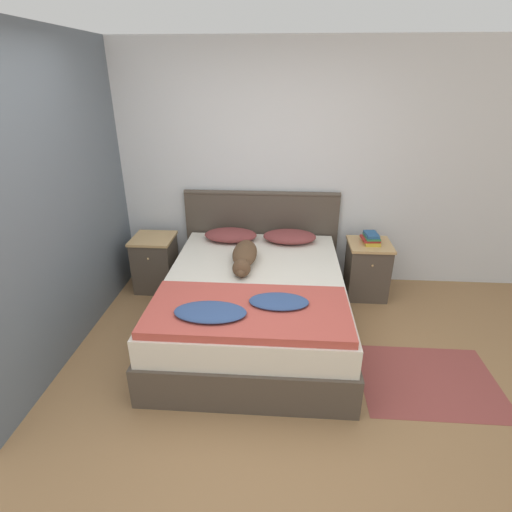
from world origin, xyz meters
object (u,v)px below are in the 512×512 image
object	(u,v)px
pillow_left	(231,235)
dog	(244,256)
book_stack	(371,238)
bed	(254,304)
nightstand_left	(156,263)
nightstand_right	(367,269)
pillow_right	(290,236)

from	to	relation	value
pillow_left	dog	size ratio (longest dim) A/B	0.73
book_stack	dog	bearing A→B (deg)	-157.99
bed	dog	xyz separation A→B (m)	(-0.11, 0.24, 0.37)
pillow_left	dog	xyz separation A→B (m)	(0.20, -0.58, 0.02)
bed	pillow_left	distance (m)	0.95
book_stack	nightstand_left	bearing A→B (deg)	-179.80
nightstand_right	pillow_right	world-z (taller)	pillow_right
bed	book_stack	bearing A→B (deg)	33.21
nightstand_right	pillow_left	distance (m)	1.51
pillow_left	nightstand_left	bearing A→B (deg)	-175.21
nightstand_left	pillow_right	bearing A→B (deg)	2.73
pillow_left	pillow_right	bearing A→B (deg)	0.00
bed	pillow_left	bearing A→B (deg)	111.11
bed	book_stack	size ratio (longest dim) A/B	9.28
dog	book_stack	distance (m)	1.37
nightstand_right	book_stack	size ratio (longest dim) A/B	2.68
nightstand_right	book_stack	xyz separation A→B (m)	(0.00, 0.01, 0.35)
bed	book_stack	distance (m)	1.43
pillow_left	pillow_right	xyz separation A→B (m)	(0.63, 0.00, 0.00)
pillow_right	bed	bearing A→B (deg)	-111.11
bed	nightstand_right	size ratio (longest dim) A/B	3.46
nightstand_left	dog	size ratio (longest dim) A/B	0.79
dog	pillow_right	bearing A→B (deg)	53.31
nightstand_left	book_stack	xyz separation A→B (m)	(2.31, 0.01, 0.35)
pillow_left	dog	bearing A→B (deg)	-70.42
pillow_right	book_stack	xyz separation A→B (m)	(0.84, -0.06, 0.03)
nightstand_left	book_stack	distance (m)	2.34
nightstand_left	pillow_right	size ratio (longest dim) A/B	1.08
nightstand_right	dog	xyz separation A→B (m)	(-1.27, -0.51, 0.35)
nightstand_left	bed	bearing A→B (deg)	-33.03
nightstand_right	pillow_left	bearing A→B (deg)	177.27
dog	book_stack	size ratio (longest dim) A/B	3.41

